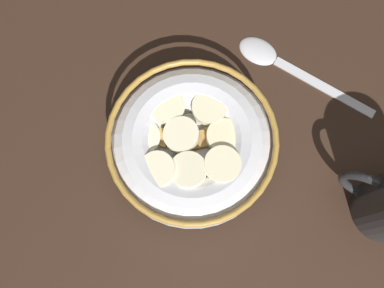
# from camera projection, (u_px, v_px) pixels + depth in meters

# --- Properties ---
(ground_plane) EXTENTS (0.93, 0.93, 0.02)m
(ground_plane) POSITION_uv_depth(u_px,v_px,m) (192.00, 154.00, 0.48)
(ground_plane) COLOR #332116
(cereal_bowl) EXTENTS (0.16, 0.16, 0.05)m
(cereal_bowl) POSITION_uv_depth(u_px,v_px,m) (192.00, 145.00, 0.44)
(cereal_bowl) COLOR silver
(cereal_bowl) RESTS_ON ground_plane
(spoon) EXTENTS (0.16, 0.03, 0.01)m
(spoon) POSITION_uv_depth(u_px,v_px,m) (277.00, 60.00, 0.49)
(spoon) COLOR silver
(spoon) RESTS_ON ground_plane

